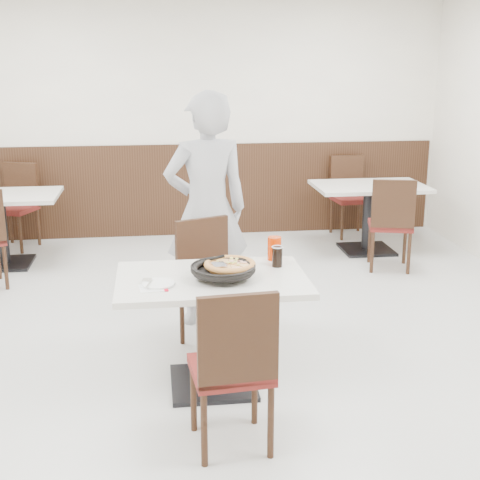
{
  "coord_description": "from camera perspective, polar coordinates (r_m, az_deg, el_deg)",
  "views": [
    {
      "loc": [
        -0.45,
        -4.45,
        2.09
      ],
      "look_at": [
        0.09,
        -0.3,
        0.94
      ],
      "focal_mm": 50.0,
      "sensor_mm": 36.0,
      "label": 1
    }
  ],
  "objects": [
    {
      "name": "floor",
      "position": [
        4.93,
        -1.5,
        -9.75
      ],
      "size": [
        7.0,
        7.0,
        0.0
      ],
      "primitive_type": "plane",
      "color": "#A7A6A2",
      "rests_on": "ground"
    },
    {
      "name": "wall_back",
      "position": [
        7.99,
        -4.23,
        10.3
      ],
      "size": [
        6.0,
        0.04,
        2.8
      ],
      "primitive_type": "cube",
      "color": "white",
      "rests_on": "floor"
    },
    {
      "name": "wall_front",
      "position": [
        1.25,
        15.85,
        -18.53
      ],
      "size": [
        6.0,
        0.04,
        2.8
      ],
      "primitive_type": "cube",
      "color": "white",
      "rests_on": "floor"
    },
    {
      "name": "wainscot_back",
      "position": [
        8.09,
        -4.1,
        4.28
      ],
      "size": [
        5.9,
        0.03,
        1.1
      ],
      "primitive_type": "cube",
      "color": "black",
      "rests_on": "floor"
    },
    {
      "name": "main_table",
      "position": [
        4.36,
        -2.36,
        -7.85
      ],
      "size": [
        1.21,
        0.81,
        0.75
      ],
      "primitive_type": null,
      "rotation": [
        0.0,
        0.0,
        -0.01
      ],
      "color": "beige",
      "rests_on": "floor"
    },
    {
      "name": "chair_near",
      "position": [
        3.68,
        -0.81,
        -10.66
      ],
      "size": [
        0.46,
        0.46,
        0.95
      ],
      "primitive_type": null,
      "rotation": [
        0.0,
        0.0,
        0.09
      ],
      "color": "black",
      "rests_on": "floor"
    },
    {
      "name": "chair_far",
      "position": [
        4.88,
        -2.23,
        -4.03
      ],
      "size": [
        0.55,
        0.55,
        0.95
      ],
      "primitive_type": null,
      "rotation": [
        0.0,
        0.0,
        3.53
      ],
      "color": "black",
      "rests_on": "floor"
    },
    {
      "name": "trivet",
      "position": [
        4.25,
        -0.89,
        -2.81
      ],
      "size": [
        0.12,
        0.12,
        0.04
      ],
      "primitive_type": "cylinder",
      "rotation": [
        0.0,
        0.0,
        -0.01
      ],
      "color": "black",
      "rests_on": "main_table"
    },
    {
      "name": "pizza_pan",
      "position": [
        4.17,
        -1.45,
        -2.79
      ],
      "size": [
        0.38,
        0.38,
        0.01
      ],
      "primitive_type": "cylinder",
      "rotation": [
        0.0,
        0.0,
        -0.01
      ],
      "color": "black",
      "rests_on": "trivet"
    },
    {
      "name": "pizza",
      "position": [
        4.22,
        -0.86,
        -2.34
      ],
      "size": [
        0.29,
        0.29,
        0.02
      ],
      "primitive_type": "cylinder",
      "rotation": [
        0.0,
        0.0,
        -0.01
      ],
      "color": "#D59049",
      "rests_on": "pizza_pan"
    },
    {
      "name": "pizza_server",
      "position": [
        4.17,
        -1.8,
        -2.09
      ],
      "size": [
        0.1,
        0.12,
        0.0
      ],
      "primitive_type": "cube",
      "rotation": [
        0.0,
        0.0,
        0.16
      ],
      "color": "white",
      "rests_on": "pizza"
    },
    {
      "name": "napkin",
      "position": [
        4.06,
        -7.49,
        -4.06
      ],
      "size": [
        0.18,
        0.18,
        0.0
      ],
      "primitive_type": "cube",
      "rotation": [
        0.0,
        0.0,
        0.13
      ],
      "color": "silver",
      "rests_on": "main_table"
    },
    {
      "name": "side_plate",
      "position": [
        4.1,
        -6.99,
        -3.73
      ],
      "size": [
        0.2,
        0.2,
        0.01
      ],
      "primitive_type": "cylinder",
      "rotation": [
        0.0,
        0.0,
        -0.01
      ],
      "color": "white",
      "rests_on": "napkin"
    },
    {
      "name": "fork",
      "position": [
        4.08,
        -7.76,
        -3.74
      ],
      "size": [
        0.05,
        0.15,
        0.0
      ],
      "primitive_type": "cube",
      "rotation": [
        0.0,
        0.0,
        -0.22
      ],
      "color": "white",
      "rests_on": "side_plate"
    },
    {
      "name": "cola_glass",
      "position": [
        4.42,
        3.2,
        -1.47
      ],
      "size": [
        0.07,
        0.07,
        0.13
      ],
      "primitive_type": "cylinder",
      "rotation": [
        0.0,
        0.0,
        -0.01
      ],
      "color": "black",
      "rests_on": "main_table"
    },
    {
      "name": "red_cup",
      "position": [
        4.57,
        2.95,
        -0.72
      ],
      "size": [
        0.09,
        0.09,
        0.16
      ],
      "primitive_type": "cylinder",
      "rotation": [
        0.0,
        0.0,
        -0.01
      ],
      "color": "#BE2700",
      "rests_on": "main_table"
    },
    {
      "name": "diner_person",
      "position": [
        5.27,
        -2.85,
        2.57
      ],
      "size": [
        0.74,
        0.55,
        1.86
      ],
      "primitive_type": "imported",
      "rotation": [
        0.0,
        0.0,
        3.32
      ],
      "color": "#A7A7AC",
      "rests_on": "floor"
    },
    {
      "name": "bg_table_left",
      "position": [
        7.3,
        -19.67,
        0.8
      ],
      "size": [
        1.25,
        0.88,
        0.75
      ],
      "primitive_type": null,
      "rotation": [
        0.0,
        0.0,
        0.07
      ],
      "color": "beige",
      "rests_on": "floor"
    },
    {
      "name": "bg_chair_left_far",
      "position": [
        7.89,
        -18.77,
        2.67
      ],
      "size": [
        0.55,
        0.55,
        0.95
      ],
      "primitive_type": null,
      "rotation": [
        0.0,
        0.0,
        2.75
      ],
      "color": "black",
      "rests_on": "floor"
    },
    {
      "name": "bg_table_right",
      "position": [
        7.53,
        10.86,
        1.85
      ],
      "size": [
        1.28,
        0.93,
        0.75
      ],
      "primitive_type": null,
      "rotation": [
        0.0,
        0.0,
        -0.11
      ],
      "color": "beige",
      "rests_on": "floor"
    },
    {
      "name": "bg_chair_right_near",
      "position": [
        6.92,
        12.7,
        1.42
      ],
      "size": [
        0.51,
        0.51,
        0.95
      ],
      "primitive_type": null,
      "rotation": [
        0.0,
        0.0,
        -0.25
      ],
      "color": "black",
      "rests_on": "floor"
    },
    {
      "name": "bg_chair_right_far",
      "position": [
        8.13,
        9.5,
        3.63
      ],
      "size": [
        0.46,
        0.46,
        0.95
      ],
      "primitive_type": null,
      "rotation": [
        0.0,
        0.0,
        3.24
      ],
      "color": "black",
      "rests_on": "floor"
    }
  ]
}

